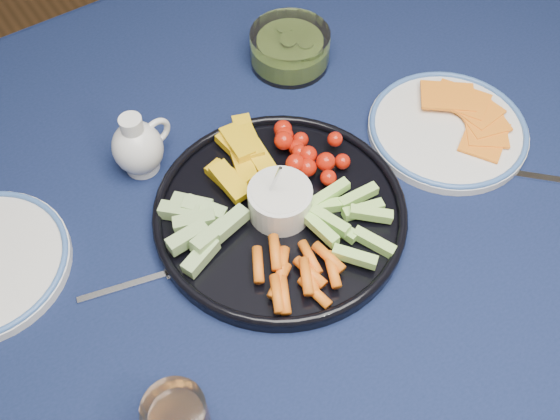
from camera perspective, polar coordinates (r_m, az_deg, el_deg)
dining_table at (r=0.93m, az=-6.62°, el=-4.27°), size 1.67×1.07×0.75m
crudite_platter at (r=0.84m, az=-0.14°, el=-0.02°), size 0.35×0.35×0.11m
creamer_pitcher at (r=0.90m, az=-12.83°, el=5.66°), size 0.09×0.07×0.10m
pickle_bowl at (r=1.05m, az=0.91°, el=14.45°), size 0.13×0.13×0.06m
cheese_plate at (r=0.98m, az=15.12°, el=7.30°), size 0.24×0.24×0.03m
fork_left at (r=0.83m, az=-12.38°, el=-6.33°), size 0.14×0.05×0.00m
fork_right at (r=0.98m, az=23.94°, el=2.51°), size 0.14×0.14×0.00m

